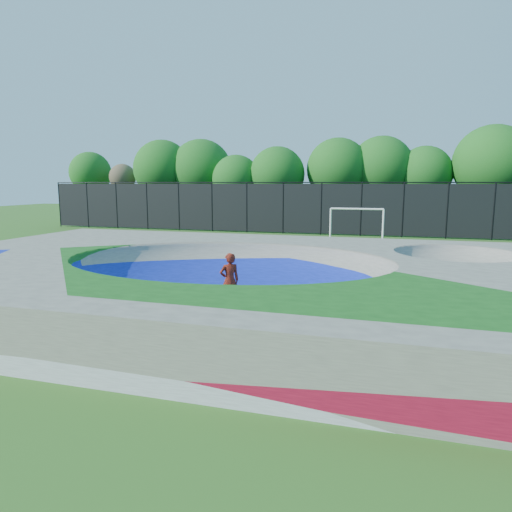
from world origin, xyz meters
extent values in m
plane|color=#275818|center=(0.00, 0.00, 0.00)|extent=(120.00, 120.00, 0.00)
cube|color=gray|center=(0.00, 0.00, 0.75)|extent=(22.00, 14.00, 1.50)
imported|color=red|center=(0.34, -0.76, 0.89)|extent=(0.78, 0.74, 1.79)
cube|color=black|center=(0.34, -0.76, 0.03)|extent=(0.78, 0.59, 0.05)
cylinder|color=white|center=(1.29, 16.65, 1.14)|extent=(0.12, 0.12, 2.28)
cylinder|color=white|center=(4.70, 16.65, 1.14)|extent=(0.12, 0.12, 2.28)
cylinder|color=white|center=(2.99, 16.65, 2.28)|extent=(3.41, 0.12, 0.12)
cylinder|color=black|center=(-24.00, 21.00, 2.00)|extent=(0.09, 0.09, 4.00)
cylinder|color=black|center=(-21.00, 21.00, 2.00)|extent=(0.09, 0.09, 4.00)
cylinder|color=black|center=(-18.00, 21.00, 2.00)|extent=(0.09, 0.09, 4.00)
cylinder|color=black|center=(-15.00, 21.00, 2.00)|extent=(0.09, 0.09, 4.00)
cylinder|color=black|center=(-12.00, 21.00, 2.00)|extent=(0.09, 0.09, 4.00)
cylinder|color=black|center=(-9.00, 21.00, 2.00)|extent=(0.09, 0.09, 4.00)
cylinder|color=black|center=(-6.00, 21.00, 2.00)|extent=(0.09, 0.09, 4.00)
cylinder|color=black|center=(-3.00, 21.00, 2.00)|extent=(0.09, 0.09, 4.00)
cylinder|color=black|center=(0.00, 21.00, 2.00)|extent=(0.09, 0.09, 4.00)
cylinder|color=black|center=(3.00, 21.00, 2.00)|extent=(0.09, 0.09, 4.00)
cylinder|color=black|center=(6.00, 21.00, 2.00)|extent=(0.09, 0.09, 4.00)
cylinder|color=black|center=(9.00, 21.00, 2.00)|extent=(0.09, 0.09, 4.00)
cylinder|color=black|center=(12.00, 21.00, 2.00)|extent=(0.09, 0.09, 4.00)
cube|color=black|center=(0.00, 21.00, 2.00)|extent=(48.00, 0.03, 3.80)
cylinder|color=black|center=(0.00, 21.00, 4.00)|extent=(48.00, 0.08, 0.08)
cylinder|color=#4A3925|center=(-24.52, 26.47, 1.72)|extent=(0.44, 0.44, 3.44)
sphere|color=#175918|center=(-24.52, 26.47, 5.01)|extent=(4.18, 4.18, 4.18)
cylinder|color=#4A3925|center=(-20.47, 26.00, 1.72)|extent=(0.44, 0.44, 3.43)
sphere|color=brown|center=(-20.47, 26.00, 4.53)|extent=(2.60, 2.60, 2.60)
cylinder|color=#4A3925|center=(-16.01, 25.87, 1.62)|extent=(0.44, 0.44, 3.24)
sphere|color=#175918|center=(-16.01, 25.87, 5.29)|extent=(5.47, 5.47, 5.47)
cylinder|color=#4A3925|center=(-12.34, 26.71, 1.48)|extent=(0.44, 0.44, 2.96)
sphere|color=#175918|center=(-12.34, 26.71, 5.15)|extent=(5.84, 5.84, 5.84)
cylinder|color=#4A3925|center=(-8.20, 24.84, 1.34)|extent=(0.44, 0.44, 2.69)
sphere|color=#175918|center=(-8.20, 24.84, 4.30)|extent=(4.29, 4.29, 4.29)
cylinder|color=#4A3925|center=(-4.51, 25.09, 1.46)|extent=(0.44, 0.44, 2.91)
sphere|color=#175918|center=(-4.51, 25.09, 4.71)|extent=(4.79, 4.79, 4.79)
cylinder|color=#4A3925|center=(0.59, 26.12, 1.58)|extent=(0.44, 0.44, 3.16)
sphere|color=#175918|center=(0.59, 26.12, 5.15)|extent=(5.30, 5.30, 5.30)
cylinder|color=#4A3925|center=(4.19, 26.97, 1.61)|extent=(0.44, 0.44, 3.21)
sphere|color=#175918|center=(4.19, 26.97, 5.24)|extent=(5.39, 5.39, 5.39)
cylinder|color=#4A3925|center=(7.69, 26.89, 1.51)|extent=(0.44, 0.44, 3.03)
sphere|color=#175918|center=(7.69, 26.89, 4.74)|extent=(4.56, 4.56, 4.56)
cylinder|color=#4A3925|center=(12.63, 26.29, 1.63)|extent=(0.44, 0.44, 3.26)
sphere|color=#175918|center=(12.63, 26.29, 5.50)|extent=(5.99, 5.99, 5.99)
camera|label=1|loc=(5.16, -14.10, 3.96)|focal=32.00mm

